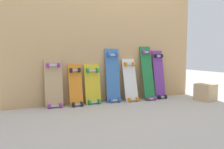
# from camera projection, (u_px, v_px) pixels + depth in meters

# --- Properties ---
(ground_plane) EXTENTS (12.00, 12.00, 0.00)m
(ground_plane) POSITION_uv_depth(u_px,v_px,m) (110.00, 102.00, 3.12)
(ground_plane) COLOR #B2AAA0
(plywood_wall_panel) EXTENTS (2.84, 0.04, 1.78)m
(plywood_wall_panel) POSITION_uv_depth(u_px,v_px,m) (108.00, 40.00, 3.11)
(plywood_wall_panel) COLOR tan
(plywood_wall_panel) RESTS_ON ground
(skateboard_natural) EXTENTS (0.22, 0.17, 0.69)m
(skateboard_natural) POSITION_uv_depth(u_px,v_px,m) (54.00, 86.00, 2.77)
(skateboard_natural) COLOR tan
(skateboard_natural) RESTS_ON ground
(skateboard_orange) EXTENTS (0.18, 0.21, 0.61)m
(skateboard_orange) POSITION_uv_depth(u_px,v_px,m) (76.00, 87.00, 2.87)
(skateboard_orange) COLOR orange
(skateboard_orange) RESTS_ON ground
(skateboard_yellow) EXTENTS (0.22, 0.17, 0.60)m
(skateboard_yellow) POSITION_uv_depth(u_px,v_px,m) (93.00, 86.00, 2.98)
(skateboard_yellow) COLOR gold
(skateboard_yellow) RESTS_ON ground
(skateboard_blue) EXTENTS (0.21, 0.18, 0.82)m
(skateboard_blue) POSITION_uv_depth(u_px,v_px,m) (113.00, 78.00, 3.09)
(skateboard_blue) COLOR #386BAD
(skateboard_blue) RESTS_ON ground
(skateboard_white) EXTENTS (0.20, 0.23, 0.68)m
(skateboard_white) POSITION_uv_depth(u_px,v_px,m) (130.00, 82.00, 3.17)
(skateboard_white) COLOR silver
(skateboard_white) RESTS_ON ground
(skateboard_green) EXTENTS (0.18, 0.25, 0.87)m
(skateboard_green) POSITION_uv_depth(u_px,v_px,m) (148.00, 75.00, 3.27)
(skateboard_green) COLOR #1E7238
(skateboard_green) RESTS_ON ground
(skateboard_purple) EXTENTS (0.18, 0.21, 0.80)m
(skateboard_purple) POSITION_uv_depth(u_px,v_px,m) (159.00, 77.00, 3.37)
(skateboard_purple) COLOR #6B338C
(skateboard_purple) RESTS_ON ground
(wooden_crate) EXTENTS (0.29, 0.29, 0.24)m
(wooden_crate) POSITION_uv_depth(u_px,v_px,m) (205.00, 92.00, 3.21)
(wooden_crate) COLOR tan
(wooden_crate) RESTS_ON ground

